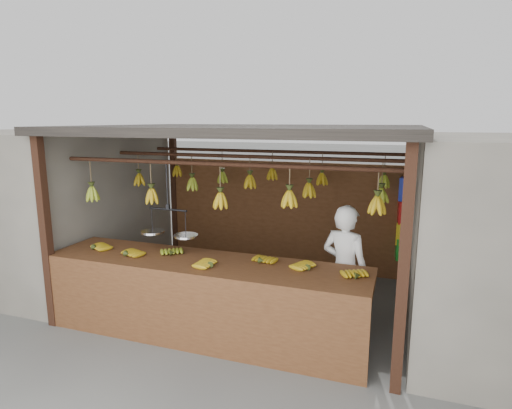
% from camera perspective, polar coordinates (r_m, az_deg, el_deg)
% --- Properties ---
extents(ground, '(80.00, 80.00, 0.00)m').
position_cam_1_polar(ground, '(6.15, -0.95, -12.48)').
color(ground, '#5B5B57').
extents(stall, '(4.30, 3.30, 2.40)m').
position_cam_1_polar(stall, '(5.96, 0.09, 6.39)').
color(stall, black).
rests_on(stall, ground).
extents(neighbor_left, '(3.00, 3.00, 2.30)m').
position_cam_1_polar(neighbor_left, '(7.78, -26.71, 0.22)').
color(neighbor_left, slate).
rests_on(neighbor_left, ground).
extents(counter, '(3.77, 0.86, 0.96)m').
position_cam_1_polar(counter, '(4.88, -7.52, -10.01)').
color(counter, '#58321A').
rests_on(counter, ground).
extents(hanging_bananas, '(3.61, 2.19, 0.38)m').
position_cam_1_polar(hanging_bananas, '(5.71, -0.98, 2.51)').
color(hanging_bananas, '#92A523').
rests_on(hanging_bananas, ground).
extents(balance_scale, '(0.74, 0.30, 0.87)m').
position_cam_1_polar(balance_scale, '(5.17, -11.55, -3.36)').
color(balance_scale, black).
rests_on(balance_scale, ground).
extents(vendor, '(0.65, 0.54, 1.54)m').
position_cam_1_polar(vendor, '(5.09, 11.72, -8.58)').
color(vendor, white).
rests_on(vendor, ground).
extents(bag_bundles, '(0.08, 0.26, 1.26)m').
position_cam_1_polar(bag_bundles, '(6.80, 18.69, -2.04)').
color(bag_bundles, '#1426BF').
rests_on(bag_bundles, ground).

